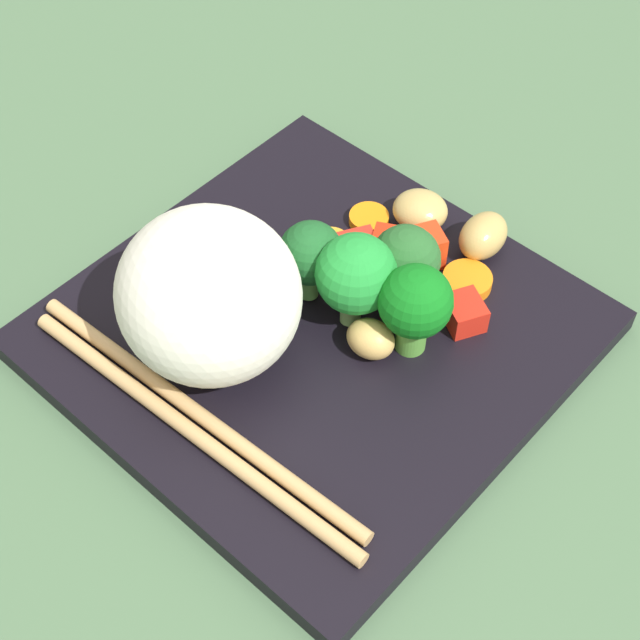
# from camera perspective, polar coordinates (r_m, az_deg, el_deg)

# --- Properties ---
(ground_plane) EXTENTS (1.10, 1.10, 0.02)m
(ground_plane) POSITION_cam_1_polar(r_m,az_deg,el_deg) (0.58, -0.26, -1.79)
(ground_plane) COLOR #486746
(square_plate) EXTENTS (0.26, 0.26, 0.01)m
(square_plate) POSITION_cam_1_polar(r_m,az_deg,el_deg) (0.57, -0.27, -0.75)
(square_plate) COLOR black
(square_plate) RESTS_ON ground_plane
(rice_mound) EXTENTS (0.12, 0.13, 0.09)m
(rice_mound) POSITION_cam_1_polar(r_m,az_deg,el_deg) (0.52, -6.44, 1.43)
(rice_mound) COLOR white
(rice_mound) RESTS_ON square_plate
(broccoli_floret_0) EXTENTS (0.04, 0.04, 0.05)m
(broccoli_floret_0) POSITION_cam_1_polar(r_m,az_deg,el_deg) (0.56, -0.54, 3.82)
(broccoli_floret_0) COLOR #589A45
(broccoli_floret_0) RESTS_ON square_plate
(broccoli_floret_1) EXTENTS (0.05, 0.05, 0.06)m
(broccoli_floret_1) POSITION_cam_1_polar(r_m,az_deg,el_deg) (0.54, 2.09, 2.62)
(broccoli_floret_1) COLOR #81AF60
(broccoli_floret_1) RESTS_ON square_plate
(broccoli_floret_2) EXTENTS (0.04, 0.04, 0.05)m
(broccoli_floret_2) POSITION_cam_1_polar(r_m,az_deg,el_deg) (0.56, 4.95, 3.42)
(broccoli_floret_2) COLOR #7FAD50
(broccoli_floret_2) RESTS_ON square_plate
(broccoli_floret_3) EXTENTS (0.04, 0.04, 0.06)m
(broccoli_floret_3) POSITION_cam_1_polar(r_m,az_deg,el_deg) (0.53, 5.52, 0.92)
(broccoli_floret_3) COLOR #559B3A
(broccoli_floret_3) RESTS_ON square_plate
(carrot_slice_0) EXTENTS (0.03, 0.03, 0.01)m
(carrot_slice_0) POSITION_cam_1_polar(r_m,az_deg,el_deg) (0.61, 2.84, 5.86)
(carrot_slice_0) COLOR orange
(carrot_slice_0) RESTS_ON square_plate
(carrot_slice_1) EXTENTS (0.04, 0.04, 0.01)m
(carrot_slice_1) POSITION_cam_1_polar(r_m,az_deg,el_deg) (0.58, 8.49, 2.23)
(carrot_slice_1) COLOR orange
(carrot_slice_1) RESTS_ON square_plate
(carrot_slice_2) EXTENTS (0.04, 0.04, 0.01)m
(carrot_slice_2) POSITION_cam_1_polar(r_m,az_deg,el_deg) (0.60, 0.59, 4.36)
(carrot_slice_2) COLOR orange
(carrot_slice_2) RESTS_ON square_plate
(pepper_chunk_0) EXTENTS (0.04, 0.04, 0.02)m
(pepper_chunk_0) POSITION_cam_1_polar(r_m,az_deg,el_deg) (0.58, 1.96, 3.63)
(pepper_chunk_0) COLOR red
(pepper_chunk_0) RESTS_ON square_plate
(pepper_chunk_1) EXTENTS (0.03, 0.03, 0.02)m
(pepper_chunk_1) POSITION_cam_1_polar(r_m,az_deg,el_deg) (0.56, 8.32, 0.41)
(pepper_chunk_1) COLOR red
(pepper_chunk_1) RESTS_ON square_plate
(pepper_chunk_2) EXTENTS (0.03, 0.03, 0.02)m
(pepper_chunk_2) POSITION_cam_1_polar(r_m,az_deg,el_deg) (0.59, 5.94, 4.10)
(pepper_chunk_2) COLOR red
(pepper_chunk_2) RESTS_ON square_plate
(pepper_chunk_3) EXTENTS (0.03, 0.03, 0.02)m
(pepper_chunk_3) POSITION_cam_1_polar(r_m,az_deg,el_deg) (0.59, 3.91, 4.35)
(pepper_chunk_3) COLOR red
(pepper_chunk_3) RESTS_ON square_plate
(chicken_piece_0) EXTENTS (0.04, 0.04, 0.02)m
(chicken_piece_0) POSITION_cam_1_polar(r_m,az_deg,el_deg) (0.61, 5.81, 6.32)
(chicken_piece_0) COLOR tan
(chicken_piece_0) RESTS_ON square_plate
(chicken_piece_1) EXTENTS (0.03, 0.03, 0.02)m
(chicken_piece_1) POSITION_cam_1_polar(r_m,az_deg,el_deg) (0.54, 2.94, -1.10)
(chicken_piece_1) COLOR tan
(chicken_piece_1) RESTS_ON square_plate
(chicken_piece_2) EXTENTS (0.04, 0.03, 0.03)m
(chicken_piece_2) POSITION_cam_1_polar(r_m,az_deg,el_deg) (0.60, 9.41, 4.82)
(chicken_piece_2) COLOR tan
(chicken_piece_2) RESTS_ON square_plate
(chopstick_pair) EXTENTS (0.03, 0.23, 0.01)m
(chopstick_pair) POSITION_cam_1_polar(r_m,az_deg,el_deg) (0.52, -7.54, -5.66)
(chopstick_pair) COLOR tan
(chopstick_pair) RESTS_ON square_plate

